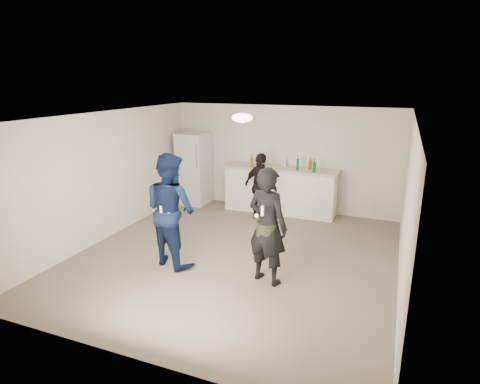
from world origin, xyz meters
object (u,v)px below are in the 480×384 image
at_px(counter, 280,191).
at_px(shaker, 261,163).
at_px(woman, 267,226).
at_px(man, 171,210).
at_px(spectator, 261,187).
at_px(fridge, 194,169).

bearing_deg(counter, shaker, -179.67).
bearing_deg(woman, shaker, -52.68).
bearing_deg(man, spectator, -85.62).
distance_m(fridge, shaker, 1.80).
bearing_deg(shaker, man, -97.95).
bearing_deg(shaker, spectator, -71.07).
relative_size(fridge, man, 0.93).
relative_size(counter, shaker, 15.29).
bearing_deg(shaker, fridge, -177.83).
bearing_deg(man, shaker, -79.42).
relative_size(man, woman, 1.05).
bearing_deg(fridge, spectator, -15.78).
distance_m(shaker, woman, 3.58).
bearing_deg(fridge, shaker, 2.17).
xyz_separation_m(fridge, woman, (3.03, -3.28, 0.02)).
relative_size(shaker, woman, 0.09).
distance_m(fridge, woman, 4.46).
height_order(man, woman, man).
distance_m(man, woman, 1.72).
xyz_separation_m(counter, woman, (0.77, -3.35, 0.40)).
relative_size(shaker, spectator, 0.11).
xyz_separation_m(fridge, shaker, (1.77, 0.07, 0.28)).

